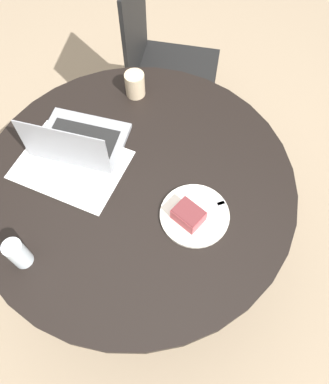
% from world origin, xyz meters
% --- Properties ---
extents(ground_plane, '(12.00, 12.00, 0.00)m').
position_xyz_m(ground_plane, '(0.00, 0.00, 0.00)').
color(ground_plane, gray).
extents(dining_table, '(1.15, 1.15, 0.70)m').
position_xyz_m(dining_table, '(0.00, 0.00, 0.57)').
color(dining_table, black).
rests_on(dining_table, ground_plane).
extents(chair, '(0.47, 0.47, 0.94)m').
position_xyz_m(chair, '(-0.17, 0.82, 0.48)').
color(chair, black).
rests_on(chair, ground_plane).
extents(paper_document, '(0.41, 0.33, 0.00)m').
position_xyz_m(paper_document, '(-0.25, -0.01, 0.70)').
color(paper_document, white).
rests_on(paper_document, dining_table).
extents(plate, '(0.24, 0.24, 0.01)m').
position_xyz_m(plate, '(0.24, -0.07, 0.71)').
color(plate, silver).
rests_on(plate, dining_table).
extents(cake_slice, '(0.12, 0.11, 0.06)m').
position_xyz_m(cake_slice, '(0.22, -0.09, 0.74)').
color(cake_slice, '#B74C51').
rests_on(cake_slice, plate).
extents(fork, '(0.15, 0.12, 0.00)m').
position_xyz_m(fork, '(0.27, -0.04, 0.72)').
color(fork, silver).
rests_on(fork, plate).
extents(coffee_glass, '(0.08, 0.08, 0.10)m').
position_xyz_m(coffee_glass, '(-0.14, 0.39, 0.75)').
color(coffee_glass, '#C6AD89').
rests_on(coffee_glass, dining_table).
extents(water_glass, '(0.06, 0.06, 0.12)m').
position_xyz_m(water_glass, '(-0.24, -0.39, 0.76)').
color(water_glass, silver).
rests_on(water_glass, dining_table).
extents(laptop, '(0.33, 0.25, 0.21)m').
position_xyz_m(laptop, '(-0.25, 0.07, 0.74)').
color(laptop, gray).
rests_on(laptop, dining_table).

